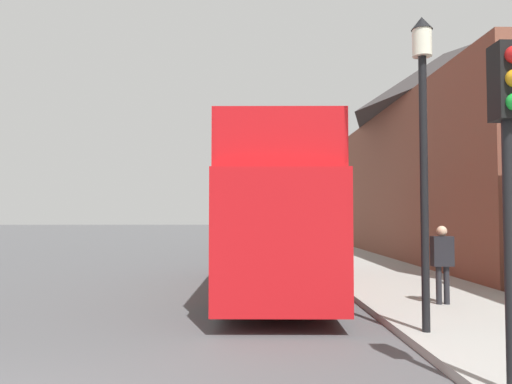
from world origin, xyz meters
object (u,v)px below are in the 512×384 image
object	(u,v)px
lamp_post_second	(335,167)
traffic_signal	(508,135)
parked_car_ahead_of_bus	(279,247)
lamp_post_nearest	(423,115)
lamp_post_third	(301,184)
pedestrian_third	(442,257)
tour_bus	(273,222)

from	to	relation	value
lamp_post_second	traffic_signal	bearing A→B (deg)	-91.08
parked_car_ahead_of_bus	lamp_post_nearest	distance (m)	13.05
parked_car_ahead_of_bus	lamp_post_second	world-z (taller)	lamp_post_second
parked_car_ahead_of_bus	lamp_post_second	bearing A→B (deg)	-66.67
lamp_post_third	parked_car_ahead_of_bus	bearing A→B (deg)	-106.75
lamp_post_nearest	lamp_post_third	world-z (taller)	lamp_post_nearest
traffic_signal	lamp_post_second	world-z (taller)	lamp_post_second
pedestrian_third	lamp_post_nearest	distance (m)	3.76
traffic_signal	lamp_post_third	bearing A→B (deg)	89.80
lamp_post_third	pedestrian_third	bearing A→B (deg)	-85.18
pedestrian_third	lamp_post_third	distance (m)	15.40
tour_bus	parked_car_ahead_of_bus	xyz separation A→B (m)	(0.67, 7.34, -1.14)
parked_car_ahead_of_bus	lamp_post_third	size ratio (longest dim) A/B	0.81
traffic_signal	lamp_post_third	size ratio (longest dim) A/B	0.75
traffic_signal	lamp_post_nearest	bearing A→B (deg)	88.31
parked_car_ahead_of_bus	lamp_post_nearest	size ratio (longest dim) A/B	0.79
parked_car_ahead_of_bus	lamp_post_third	distance (m)	5.96
parked_car_ahead_of_bus	pedestrian_third	bearing A→B (deg)	-74.79
lamp_post_nearest	lamp_post_second	xyz separation A→B (m)	(0.14, 8.80, -0.03)
traffic_signal	lamp_post_second	xyz separation A→B (m)	(0.22, 11.59, 0.74)
lamp_post_nearest	parked_car_ahead_of_bus	bearing A→B (deg)	96.85
tour_bus	pedestrian_third	world-z (taller)	tour_bus
pedestrian_third	traffic_signal	distance (m)	5.70
pedestrian_third	lamp_post_second	world-z (taller)	lamp_post_second
tour_bus	parked_car_ahead_of_bus	world-z (taller)	tour_bus
tour_bus	lamp_post_nearest	world-z (taller)	lamp_post_nearest
pedestrian_third	tour_bus	bearing A→B (deg)	140.80
parked_car_ahead_of_bus	pedestrian_third	distance (m)	10.54
tour_bus	traffic_signal	distance (m)	8.40
tour_bus	lamp_post_nearest	size ratio (longest dim) A/B	1.91
tour_bus	lamp_post_nearest	bearing A→B (deg)	-65.68
pedestrian_third	traffic_signal	bearing A→B (deg)	-104.39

